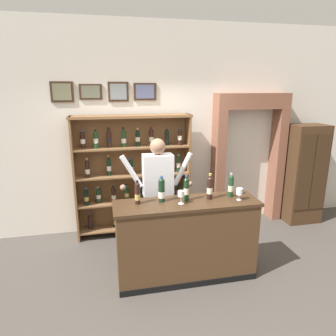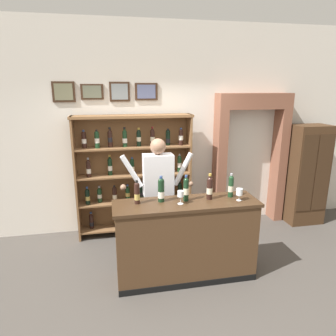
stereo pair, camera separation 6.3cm
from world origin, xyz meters
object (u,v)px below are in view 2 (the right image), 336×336
Objects in this scene: tasting_counter at (186,240)px; side_cabinet at (306,175)px; tasting_bottle_vin_santo at (137,193)px; tasting_bottle_bianco at (161,190)px; wine_glass_spare at (239,192)px; tasting_bottle_prosecco at (231,186)px; wine_glass_right at (181,194)px; wine_shelf at (134,172)px; shopkeeper at (158,185)px; tasting_bottle_grappa at (210,188)px; tasting_bottle_riserva at (186,189)px.

side_cabinet is at bearing 26.07° from tasting_counter.
tasting_bottle_bianco reaches higher than tasting_bottle_vin_santo.
wine_glass_spare is (0.65, -0.07, 0.62)m from tasting_counter.
tasting_bottle_vin_santo is at bearing 179.93° from tasting_bottle_prosecco.
wine_glass_right is (0.51, -0.12, -0.02)m from tasting_bottle_vin_santo.
wine_glass_right is (-0.73, 0.03, 0.01)m from wine_glass_spare.
tasting_bottle_bianco is at bearing 179.38° from tasting_bottle_prosecco.
wine_shelf is at bearing 99.53° from tasting_bottle_bianco.
shopkeeper is at bearing -167.31° from side_cabinet.
side_cabinet reaches higher than tasting_bottle_grappa.
shopkeeper reaches higher than tasting_bottle_grappa.
side_cabinet is 5.35× the size of tasting_bottle_grappa.
tasting_bottle_vin_santo is 0.60m from tasting_bottle_riserva.
wine_glass_spare is (0.64, -0.12, -0.05)m from tasting_bottle_riserva.
tasting_bottle_grappa reaches higher than tasting_bottle_vin_santo.
shopkeeper is 0.54m from tasting_bottle_bianco.
tasting_bottle_grappa is at bearing -3.34° from tasting_bottle_bianco.
wine_glass_right is at bearing -76.07° from shopkeeper.
wine_glass_right reaches higher than wine_glass_spare.
tasting_bottle_riserva is 1.99× the size of wine_glass_right.
tasting_counter is 0.74m from tasting_bottle_grappa.
tasting_bottle_riserva reaches higher than tasting_counter.
wine_glass_spare is (0.05, -0.14, -0.04)m from tasting_bottle_prosecco.
tasting_bottle_prosecco is at bearing -32.55° from shopkeeper.
wine_shelf is at bearing 111.27° from tasting_bottle_riserva.
tasting_bottle_grappa is at bearing -174.96° from tasting_bottle_prosecco.
tasting_bottle_riserva reaches higher than wine_glass_spare.
tasting_counter is 0.90m from wine_glass_spare.
wine_shelf is 6.01× the size of tasting_bottle_riserva.
tasting_counter is 5.77× the size of tasting_bottle_prosecco.
wine_shelf is 0.83m from shopkeeper.
wine_shelf is 6.36× the size of tasting_bottle_prosecco.
wine_glass_right reaches higher than tasting_counter.
wine_shelf reaches higher than shopkeeper.
tasting_bottle_grappa reaches higher than tasting_bottle_bianco.
tasting_bottle_riserva is (-2.50, -1.18, 0.31)m from side_cabinet.
shopkeeper is 0.80m from tasting_bottle_grappa.
tasting_counter is at bearing 173.64° from wine_glass_spare.
wine_glass_spare is (0.34, -0.12, -0.04)m from tasting_bottle_grappa.
side_cabinet reaches higher than tasting_bottle_vin_santo.
tasting_bottle_prosecco is 0.69m from wine_glass_right.
tasting_bottle_vin_santo is at bearing 173.38° from wine_glass_spare.
tasting_counter is at bearing -6.90° from tasting_bottle_vin_santo.
wine_glass_spare is (0.95, -0.15, -0.04)m from tasting_bottle_bianco.
tasting_bottle_riserva reaches higher than tasting_bottle_vin_santo.
side_cabinet is 6.06× the size of tasting_bottle_vin_santo.
tasting_bottle_vin_santo is at bearing -159.55° from side_cabinet.
tasting_bottle_bianco is at bearing 149.77° from wine_glass_right.
tasting_bottle_riserva is at bearing 45.57° from wine_glass_right.
wine_shelf is at bearing 109.13° from shopkeeper.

